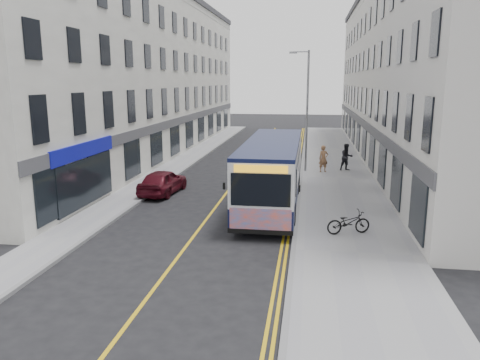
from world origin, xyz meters
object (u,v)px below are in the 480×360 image
(bicycle, at_px, (348,222))
(car_maroon, at_px, (163,182))
(pedestrian_near, at_px, (323,159))
(pedestrian_far, at_px, (347,157))
(car_white, at_px, (287,144))
(streetlamp, at_px, (306,107))
(city_bus, at_px, (272,170))

(bicycle, relative_size, car_maroon, 0.45)
(car_maroon, bearing_deg, bicycle, 153.47)
(bicycle, bearing_deg, car_maroon, 38.77)
(car_maroon, bearing_deg, pedestrian_near, -136.11)
(pedestrian_near, distance_m, car_maroon, 11.31)
(pedestrian_near, distance_m, pedestrian_far, 1.74)
(pedestrian_near, relative_size, car_white, 0.47)
(streetlamp, relative_size, car_maroon, 2.00)
(car_maroon, bearing_deg, pedestrian_far, -137.76)
(city_bus, bearing_deg, bicycle, -52.15)
(city_bus, distance_m, pedestrian_far, 10.30)
(pedestrian_near, height_order, car_white, pedestrian_near)
(bicycle, xyz_separation_m, pedestrian_near, (-0.66, 12.93, 0.41))
(streetlamp, relative_size, car_white, 2.15)
(car_white, bearing_deg, pedestrian_near, -75.55)
(bicycle, xyz_separation_m, car_white, (-3.52, 22.61, 0.02))
(bicycle, distance_m, pedestrian_near, 12.95)
(pedestrian_far, bearing_deg, city_bus, -135.55)
(streetlamp, distance_m, car_maroon, 11.14)
(streetlamp, height_order, car_white, streetlamp)
(streetlamp, xyz_separation_m, pedestrian_far, (2.81, 0.55, -3.36))
(car_white, bearing_deg, streetlamp, -82.35)
(city_bus, distance_m, car_white, 18.29)
(pedestrian_far, height_order, car_white, pedestrian_far)
(car_white, bearing_deg, bicycle, -83.14)
(streetlamp, distance_m, pedestrian_near, 3.61)
(streetlamp, distance_m, pedestrian_far, 4.41)
(streetlamp, bearing_deg, city_bus, -99.53)
(streetlamp, height_order, bicycle, streetlamp)
(city_bus, xyz_separation_m, car_maroon, (-6.09, 1.50, -1.08))
(streetlamp, relative_size, pedestrian_near, 4.53)
(streetlamp, xyz_separation_m, car_white, (-1.61, 9.46, -3.77))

